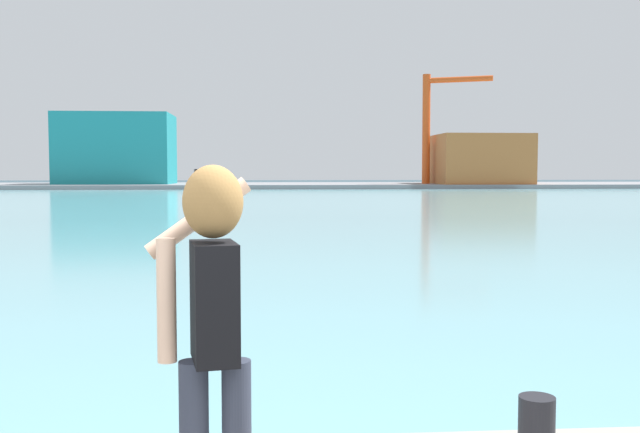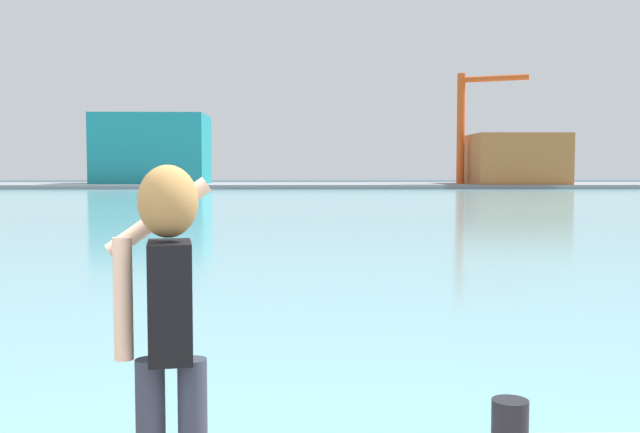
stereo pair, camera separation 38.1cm
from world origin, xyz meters
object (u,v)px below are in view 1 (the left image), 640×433
warehouse_right (476,160)px  port_crane (434,118)px  person_photographer (212,309)px  warehouse_left (117,149)px  harbor_bollard (536,429)px

warehouse_right → port_crane: size_ratio=0.96×
person_photographer → warehouse_left: bearing=1.4°
warehouse_right → port_crane: 7.89m
harbor_bollard → warehouse_right: warehouse_right is taller
warehouse_left → warehouse_right: warehouse_left is taller
warehouse_left → warehouse_right: (46.13, -2.09, -1.32)m
person_photographer → harbor_bollard: 2.15m
port_crane → warehouse_left: bearing=175.8°
person_photographer → harbor_bollard: (1.84, 0.69, -0.87)m
warehouse_left → person_photographer: bearing=-78.3°
person_photographer → warehouse_right: size_ratio=0.13×
person_photographer → harbor_bollard: bearing=-79.8°
harbor_bollard → warehouse_right: 91.37m
warehouse_right → harbor_bollard: bearing=-106.2°
person_photographer → warehouse_left: (-18.77, 90.47, 3.32)m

